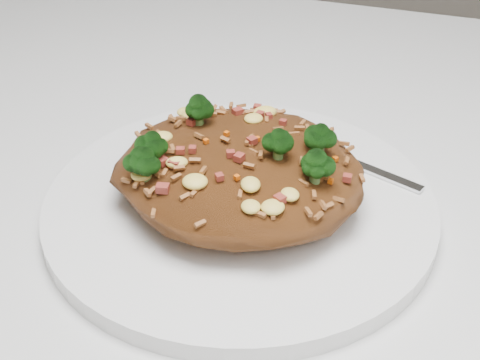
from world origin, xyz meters
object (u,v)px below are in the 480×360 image
at_px(dining_table, 355,279).
at_px(fork, 337,156).
at_px(plate, 240,205).
at_px(fried_rice, 239,162).

bearing_deg(dining_table, fork, 146.81).
xyz_separation_m(dining_table, plate, (-0.08, -0.05, 0.10)).
height_order(dining_table, fried_rice, fried_rice).
height_order(fried_rice, fork, fried_rice).
relative_size(dining_table, plate, 4.23).
distance_m(fried_rice, fork, 0.10).
relative_size(dining_table, fried_rice, 6.78).
height_order(dining_table, plate, plate).
height_order(plate, fork, fork).
xyz_separation_m(plate, fried_rice, (-0.00, -0.00, 0.04)).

